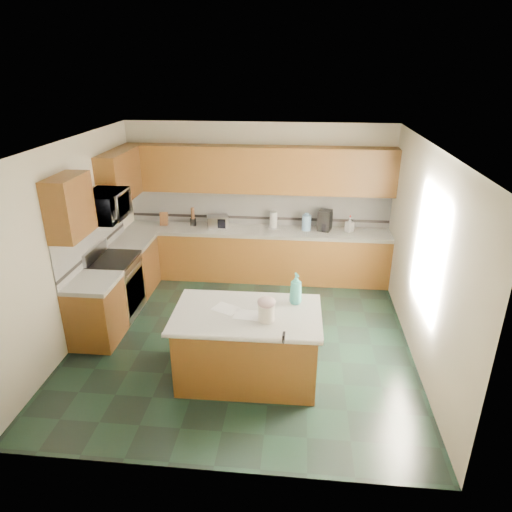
# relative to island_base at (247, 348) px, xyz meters

# --- Properties ---
(floor) EXTENTS (4.60, 4.60, 0.00)m
(floor) POSITION_rel_island_base_xyz_m (-0.17, 0.86, -0.43)
(floor) COLOR black
(floor) RESTS_ON ground
(ceiling) EXTENTS (4.60, 4.60, 0.00)m
(ceiling) POSITION_rel_island_base_xyz_m (-0.17, 0.86, 2.27)
(ceiling) COLOR white
(ceiling) RESTS_ON ground
(wall_back) EXTENTS (4.60, 0.04, 2.70)m
(wall_back) POSITION_rel_island_base_xyz_m (-0.17, 3.18, 0.92)
(wall_back) COLOR beige
(wall_back) RESTS_ON ground
(wall_front) EXTENTS (4.60, 0.04, 2.70)m
(wall_front) POSITION_rel_island_base_xyz_m (-0.17, -1.46, 0.92)
(wall_front) COLOR beige
(wall_front) RESTS_ON ground
(wall_left) EXTENTS (0.04, 4.60, 2.70)m
(wall_left) POSITION_rel_island_base_xyz_m (-2.49, 0.86, 0.92)
(wall_left) COLOR beige
(wall_left) RESTS_ON ground
(wall_right) EXTENTS (0.04, 4.60, 2.70)m
(wall_right) POSITION_rel_island_base_xyz_m (2.15, 0.86, 0.92)
(wall_right) COLOR beige
(wall_right) RESTS_ON ground
(back_base_cab) EXTENTS (4.60, 0.60, 0.86)m
(back_base_cab) POSITION_rel_island_base_xyz_m (-0.17, 2.86, 0.00)
(back_base_cab) COLOR black
(back_base_cab) RESTS_ON ground
(back_countertop) EXTENTS (4.60, 0.64, 0.06)m
(back_countertop) POSITION_rel_island_base_xyz_m (-0.17, 2.86, 0.46)
(back_countertop) COLOR white
(back_countertop) RESTS_ON back_base_cab
(back_upper_cab) EXTENTS (4.60, 0.33, 0.78)m
(back_upper_cab) POSITION_rel_island_base_xyz_m (-0.17, 2.99, 1.51)
(back_upper_cab) COLOR black
(back_upper_cab) RESTS_ON wall_back
(back_backsplash) EXTENTS (4.60, 0.02, 0.63)m
(back_backsplash) POSITION_rel_island_base_xyz_m (-0.17, 3.15, 0.81)
(back_backsplash) COLOR silver
(back_backsplash) RESTS_ON back_countertop
(back_accent_band) EXTENTS (4.60, 0.01, 0.05)m
(back_accent_band) POSITION_rel_island_base_xyz_m (-0.17, 3.14, 0.61)
(back_accent_band) COLOR black
(back_accent_band) RESTS_ON back_countertop
(left_base_cab_rear) EXTENTS (0.60, 0.82, 0.86)m
(left_base_cab_rear) POSITION_rel_island_base_xyz_m (-2.17, 2.15, 0.00)
(left_base_cab_rear) COLOR black
(left_base_cab_rear) RESTS_ON ground
(left_counter_rear) EXTENTS (0.64, 0.82, 0.06)m
(left_counter_rear) POSITION_rel_island_base_xyz_m (-2.17, 2.15, 0.46)
(left_counter_rear) COLOR white
(left_counter_rear) RESTS_ON left_base_cab_rear
(left_base_cab_front) EXTENTS (0.60, 0.72, 0.86)m
(left_base_cab_front) POSITION_rel_island_base_xyz_m (-2.17, 0.62, 0.00)
(left_base_cab_front) COLOR black
(left_base_cab_front) RESTS_ON ground
(left_counter_front) EXTENTS (0.64, 0.72, 0.06)m
(left_counter_front) POSITION_rel_island_base_xyz_m (-2.17, 0.62, 0.46)
(left_counter_front) COLOR white
(left_counter_front) RESTS_ON left_base_cab_front
(left_backsplash) EXTENTS (0.02, 2.30, 0.63)m
(left_backsplash) POSITION_rel_island_base_xyz_m (-2.45, 1.41, 0.81)
(left_backsplash) COLOR silver
(left_backsplash) RESTS_ON wall_left
(left_accent_band) EXTENTS (0.01, 2.30, 0.05)m
(left_accent_band) POSITION_rel_island_base_xyz_m (-2.45, 1.41, 0.61)
(left_accent_band) COLOR black
(left_accent_band) RESTS_ON wall_left
(left_upper_cab_rear) EXTENTS (0.33, 1.09, 0.78)m
(left_upper_cab_rear) POSITION_rel_island_base_xyz_m (-2.30, 2.28, 1.51)
(left_upper_cab_rear) COLOR black
(left_upper_cab_rear) RESTS_ON wall_left
(left_upper_cab_front) EXTENTS (0.33, 0.72, 0.78)m
(left_upper_cab_front) POSITION_rel_island_base_xyz_m (-2.30, 0.62, 1.51)
(left_upper_cab_front) COLOR black
(left_upper_cab_front) RESTS_ON wall_left
(range_body) EXTENTS (0.60, 0.76, 0.88)m
(range_body) POSITION_rel_island_base_xyz_m (-2.17, 1.36, 0.01)
(range_body) COLOR #B7B7BC
(range_body) RESTS_ON ground
(range_oven_door) EXTENTS (0.02, 0.68, 0.55)m
(range_oven_door) POSITION_rel_island_base_xyz_m (-1.88, 1.36, -0.03)
(range_oven_door) COLOR black
(range_oven_door) RESTS_ON range_body
(range_cooktop) EXTENTS (0.62, 0.78, 0.04)m
(range_cooktop) POSITION_rel_island_base_xyz_m (-2.17, 1.36, 0.47)
(range_cooktop) COLOR black
(range_cooktop) RESTS_ON range_body
(range_handle) EXTENTS (0.02, 0.66, 0.02)m
(range_handle) POSITION_rel_island_base_xyz_m (-1.85, 1.36, 0.35)
(range_handle) COLOR #B7B7BC
(range_handle) RESTS_ON range_body
(range_backguard) EXTENTS (0.06, 0.76, 0.18)m
(range_backguard) POSITION_rel_island_base_xyz_m (-2.43, 1.36, 0.59)
(range_backguard) COLOR #B7B7BC
(range_backguard) RESTS_ON range_body
(microwave) EXTENTS (0.50, 0.73, 0.41)m
(microwave) POSITION_rel_island_base_xyz_m (-2.17, 1.36, 1.30)
(microwave) COLOR #B7B7BC
(microwave) RESTS_ON wall_left
(island_base) EXTENTS (1.64, 0.95, 0.86)m
(island_base) POSITION_rel_island_base_xyz_m (0.00, 0.00, 0.00)
(island_base) COLOR black
(island_base) RESTS_ON ground
(island_top) EXTENTS (1.74, 1.05, 0.06)m
(island_top) POSITION_rel_island_base_xyz_m (0.00, 0.00, 0.46)
(island_top) COLOR white
(island_top) RESTS_ON island_base
(island_bullnose) EXTENTS (1.73, 0.08, 0.06)m
(island_bullnose) POSITION_rel_island_base_xyz_m (0.00, -0.51, 0.46)
(island_bullnose) COLOR white
(island_bullnose) RESTS_ON island_base
(treat_jar) EXTENTS (0.20, 0.20, 0.20)m
(treat_jar) POSITION_rel_island_base_xyz_m (0.24, -0.15, 0.59)
(treat_jar) COLOR white
(treat_jar) RESTS_ON island_top
(treat_jar_lid) EXTENTS (0.21, 0.21, 0.13)m
(treat_jar_lid) POSITION_rel_island_base_xyz_m (0.24, -0.15, 0.72)
(treat_jar_lid) COLOR #C6A2AA
(treat_jar_lid) RESTS_ON treat_jar
(treat_jar_knob) EXTENTS (0.07, 0.02, 0.02)m
(treat_jar_knob) POSITION_rel_island_base_xyz_m (0.24, -0.15, 0.76)
(treat_jar_knob) COLOR tan
(treat_jar_knob) RESTS_ON treat_jar_lid
(treat_jar_knob_end_l) EXTENTS (0.04, 0.04, 0.04)m
(treat_jar_knob_end_l) POSITION_rel_island_base_xyz_m (0.20, -0.15, 0.76)
(treat_jar_knob_end_l) COLOR tan
(treat_jar_knob_end_l) RESTS_ON treat_jar_lid
(treat_jar_knob_end_r) EXTENTS (0.04, 0.04, 0.04)m
(treat_jar_knob_end_r) POSITION_rel_island_base_xyz_m (0.27, -0.15, 0.76)
(treat_jar_knob_end_r) COLOR tan
(treat_jar_knob_end_r) RESTS_ON treat_jar_lid
(soap_bottle_island) EXTENTS (0.19, 0.20, 0.39)m
(soap_bottle_island) POSITION_rel_island_base_xyz_m (0.56, 0.28, 0.68)
(soap_bottle_island) COLOR teal
(soap_bottle_island) RESTS_ON island_top
(paper_sheet_a) EXTENTS (0.33, 0.26, 0.00)m
(paper_sheet_a) POSITION_rel_island_base_xyz_m (0.01, -0.06, 0.49)
(paper_sheet_a) COLOR white
(paper_sheet_a) RESTS_ON island_top
(paper_sheet_b) EXTENTS (0.37, 0.33, 0.00)m
(paper_sheet_b) POSITION_rel_island_base_xyz_m (-0.26, 0.06, 0.49)
(paper_sheet_b) COLOR white
(paper_sheet_b) RESTS_ON island_top
(clamp_body) EXTENTS (0.03, 0.09, 0.08)m
(clamp_body) POSITION_rel_island_base_xyz_m (0.45, -0.49, 0.50)
(clamp_body) COLOR black
(clamp_body) RESTS_ON island_top
(clamp_handle) EXTENTS (0.01, 0.06, 0.01)m
(clamp_handle) POSITION_rel_island_base_xyz_m (0.45, -0.55, 0.48)
(clamp_handle) COLOR black
(clamp_handle) RESTS_ON island_top
(knife_block) EXTENTS (0.15, 0.19, 0.26)m
(knife_block) POSITION_rel_island_base_xyz_m (-1.83, 2.91, 0.61)
(knife_block) COLOR #472814
(knife_block) RESTS_ON back_countertop
(utensil_crock) EXTENTS (0.11, 0.11, 0.14)m
(utensil_crock) POSITION_rel_island_base_xyz_m (-1.31, 2.94, 0.56)
(utensil_crock) COLOR black
(utensil_crock) RESTS_ON back_countertop
(utensil_bundle) EXTENTS (0.06, 0.06, 0.20)m
(utensil_bundle) POSITION_rel_island_base_xyz_m (-1.31, 2.94, 0.72)
(utensil_bundle) COLOR #472814
(utensil_bundle) RESTS_ON utensil_crock
(toaster_oven) EXTENTS (0.41, 0.33, 0.21)m
(toaster_oven) POSITION_rel_island_base_xyz_m (-0.86, 2.91, 0.59)
(toaster_oven) COLOR #B7B7BC
(toaster_oven) RESTS_ON back_countertop
(toaster_oven_door) EXTENTS (0.32, 0.01, 0.17)m
(toaster_oven_door) POSITION_rel_island_base_xyz_m (-0.86, 2.79, 0.59)
(toaster_oven_door) COLOR black
(toaster_oven_door) RESTS_ON toaster_oven
(paper_towel) EXTENTS (0.13, 0.13, 0.29)m
(paper_towel) POSITION_rel_island_base_xyz_m (0.12, 2.96, 0.64)
(paper_towel) COLOR white
(paper_towel) RESTS_ON back_countertop
(paper_towel_base) EXTENTS (0.19, 0.19, 0.01)m
(paper_towel_base) POSITION_rel_island_base_xyz_m (0.12, 2.96, 0.50)
(paper_towel_base) COLOR #B7B7BC
(paper_towel_base) RESTS_ON back_countertop
(water_jug) EXTENTS (0.16, 0.16, 0.26)m
(water_jug) POSITION_rel_island_base_xyz_m (0.69, 2.92, 0.62)
(water_jug) COLOR #76A6D5
(water_jug) RESTS_ON back_countertop
(water_jug_neck) EXTENTS (0.08, 0.08, 0.04)m
(water_jug_neck) POSITION_rel_island_base_xyz_m (0.69, 2.92, 0.77)
(water_jug_neck) COLOR #76A6D5
(water_jug_neck) RESTS_ON water_jug
(coffee_maker) EXTENTS (0.27, 0.28, 0.36)m
(coffee_maker) POSITION_rel_island_base_xyz_m (1.00, 2.94, 0.67)
(coffee_maker) COLOR black
(coffee_maker) RESTS_ON back_countertop
(coffee_carafe) EXTENTS (0.15, 0.15, 0.15)m
(coffee_carafe) POSITION_rel_island_base_xyz_m (1.00, 2.89, 0.56)
(coffee_carafe) COLOR black
(coffee_carafe) RESTS_ON back_countertop
(soap_bottle_back) EXTENTS (0.17, 0.17, 0.26)m
(soap_bottle_back) POSITION_rel_island_base_xyz_m (1.43, 2.91, 0.62)
(soap_bottle_back) COLOR white
(soap_bottle_back) RESTS_ON back_countertop
(soap_back_cap) EXTENTS (0.02, 0.02, 0.03)m
(soap_back_cap) POSITION_rel_island_base_xyz_m (1.43, 2.91, 0.76)
(soap_back_cap) COLOR red
(soap_back_cap) RESTS_ON soap_bottle_back
(window_light_proxy) EXTENTS (0.02, 1.40, 1.10)m
(window_light_proxy) POSITION_rel_island_base_xyz_m (2.12, 0.66, 1.07)
(window_light_proxy) COLOR white
(window_light_proxy) RESTS_ON wall_right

